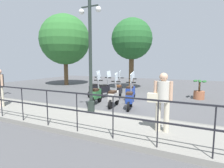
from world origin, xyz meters
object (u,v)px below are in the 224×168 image
(lamp_post_near, at_px, (90,62))
(scooter_far_2, at_px, (105,89))
(scooter_near_2, at_px, (96,94))
(scooter_far_3, at_px, (95,88))
(scooter_near_0, at_px, (130,98))
(scooter_far_0, at_px, (131,91))
(pedestrian_distant, at_px, (0,85))
(tree_large, at_px, (65,40))
(scooter_near_1, at_px, (114,96))
(pedestrian_with_bag, at_px, (162,98))
(tree_distant, at_px, (132,39))
(scooter_far_1, at_px, (119,90))
(potted_palm, at_px, (199,91))

(lamp_post_near, bearing_deg, scooter_far_2, 19.00)
(scooter_near_2, relative_size, scooter_far_3, 1.00)
(scooter_near_0, bearing_deg, scooter_far_2, 39.05)
(scooter_far_2, bearing_deg, lamp_post_near, -144.87)
(lamp_post_near, bearing_deg, scooter_far_0, -8.07)
(scooter_near_0, bearing_deg, pedestrian_distant, 105.29)
(tree_large, relative_size, scooter_far_2, 4.00)
(tree_large, bearing_deg, scooter_far_0, -116.20)
(lamp_post_near, relative_size, scooter_near_0, 2.73)
(pedestrian_distant, height_order, scooter_near_1, pedestrian_distant)
(pedestrian_with_bag, xyz_separation_m, scooter_far_0, (4.05, 2.28, -0.60))
(tree_distant, height_order, scooter_far_2, tree_distant)
(scooter_near_2, bearing_deg, scooter_far_1, -21.06)
(pedestrian_with_bag, distance_m, tree_large, 12.65)
(potted_palm, xyz_separation_m, scooter_far_3, (-1.79, 5.57, 0.04))
(tree_large, distance_m, scooter_near_1, 9.54)
(lamp_post_near, bearing_deg, scooter_near_2, 24.29)
(scooter_near_0, height_order, scooter_far_1, same)
(scooter_far_1, xyz_separation_m, scooter_far_3, (-0.18, 1.48, 0.00))
(scooter_near_0, height_order, scooter_near_1, same)
(lamp_post_near, bearing_deg, tree_large, 45.20)
(scooter_far_2, bearing_deg, pedestrian_distant, 163.10)
(tree_large, height_order, potted_palm, tree_large)
(lamp_post_near, xyz_separation_m, scooter_far_1, (3.46, 0.31, -1.53))
(tree_large, height_order, scooter_near_0, tree_large)
(tree_large, distance_m, scooter_far_3, 7.14)
(potted_palm, xyz_separation_m, scooter_near_2, (-3.39, 4.54, 0.04))
(potted_palm, relative_size, scooter_near_1, 0.69)
(tree_large, xyz_separation_m, scooter_far_1, (-3.38, -6.58, -3.49))
(lamp_post_near, height_order, pedestrian_distant, lamp_post_near)
(tree_large, relative_size, scooter_far_3, 4.00)
(potted_palm, xyz_separation_m, scooter_far_2, (-1.78, 4.91, 0.04))
(tree_large, bearing_deg, potted_palm, -99.41)
(pedestrian_distant, relative_size, scooter_far_0, 1.03)
(potted_palm, height_order, scooter_near_2, scooter_near_2)
(pedestrian_distant, height_order, scooter_far_2, pedestrian_distant)
(pedestrian_distant, bearing_deg, potted_palm, 135.79)
(scooter_far_2, bearing_deg, scooter_near_1, -125.75)
(tree_large, relative_size, potted_palm, 5.80)
(tree_distant, height_order, scooter_far_3, tree_distant)
(tree_large, xyz_separation_m, scooter_far_2, (-3.55, -5.76, -3.49))
(tree_large, height_order, scooter_near_2, tree_large)
(scooter_far_0, distance_m, scooter_far_3, 2.25)
(tree_distant, relative_size, scooter_near_0, 3.39)
(scooter_near_2, bearing_deg, scooter_near_0, -102.33)
(scooter_far_3, bearing_deg, scooter_far_2, -79.60)
(scooter_near_1, height_order, scooter_far_2, same)
(lamp_post_near, distance_m, pedestrian_with_bag, 3.01)
(pedestrian_distant, xyz_separation_m, scooter_far_2, (4.25, -2.76, -0.60))
(potted_palm, bearing_deg, tree_distant, 68.01)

